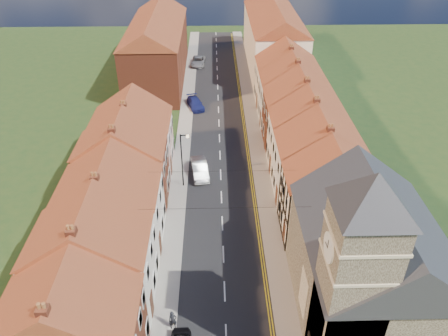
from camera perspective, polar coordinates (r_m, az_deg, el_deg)
The scene contains 22 objects.
road at distance 53.81m, azimuth -0.60°, elevation 3.92°, with size 7.00×90.00×0.02m, color black.
pavement_left at distance 53.91m, azimuth -5.29°, elevation 3.89°, with size 1.80×90.00×0.12m, color #9E9890.
pavement_right at distance 54.02m, azimuth 4.08°, elevation 4.02°, with size 1.80×90.00×0.12m, color #9E9890.
church at distance 30.51m, azimuth 18.45°, elevation -11.27°, with size 11.25×14.25×15.20m.
cottage_r_tudor at distance 38.15m, azimuth 13.88°, elevation -2.99°, with size 8.30×5.20×9.00m.
cottage_r_white_near at distance 42.47m, azimuth 12.29°, elevation 1.33°, with size 8.30×6.00×9.00m.
cottage_r_cream_mid at distance 47.01m, azimuth 10.95°, elevation 4.84°, with size 8.30×5.20×9.00m.
cottage_r_pink at distance 51.72m, azimuth 9.85°, elevation 7.70°, with size 8.30×6.00×9.00m.
cottage_r_white_far at distance 56.55m, azimuth 8.91°, elevation 10.09°, with size 8.30×5.20×9.00m.
cottage_r_cream_far at distance 61.48m, azimuth 8.12°, elevation 12.08°, with size 8.30×6.00×9.00m.
cottage_l_brick_near at distance 28.97m, azimuth -19.39°, elevation -19.03°, with size 8.30×5.70×8.80m.
cottage_l_cream at distance 32.54m, azimuth -16.81°, elevation -10.86°, with size 8.30×6.30×9.10m.
cottage_l_white at distance 37.32m, azimuth -14.63°, elevation -4.21°, with size 8.30×6.90×8.80m.
cottage_l_brick_mid at distance 42.13m, azimuth -13.11°, elevation 1.02°, with size 8.30×5.70×9.10m.
cottage_l_pink at distance 47.12m, azimuth -11.92°, elevation 4.63°, with size 8.30×6.30×8.80m.
block_right_far at distance 75.56m, azimuth 6.44°, elevation 16.90°, with size 8.30×24.20×10.50m.
block_left_far at distance 70.66m, azimuth -8.76°, elevation 15.57°, with size 8.30×24.20×10.50m.
lamppost at distance 43.52m, azimuth -5.43°, elevation 1.41°, with size 0.88×0.15×6.00m.
car_mid at distance 46.72m, azimuth -3.19°, elevation -0.10°, with size 1.57×4.50×1.48m, color #9B9FA2.
car_far at distance 61.39m, azimuth -3.76°, elevation 8.41°, with size 1.77×4.35×1.26m, color navy.
car_distant at distance 77.00m, azimuth -3.38°, elevation 13.75°, with size 2.23×4.83×1.34m, color #999CA0.
pedestrian_left at distance 32.36m, azimuth -6.71°, elevation -19.14°, with size 0.57×0.38×1.57m, color black.
Camera 1 is at (-0.62, -16.85, 26.47)m, focal length 35.00 mm.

